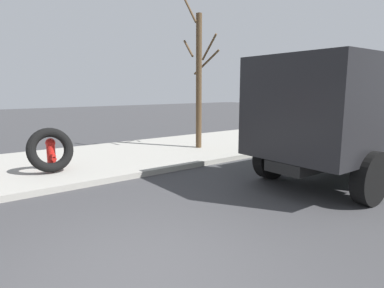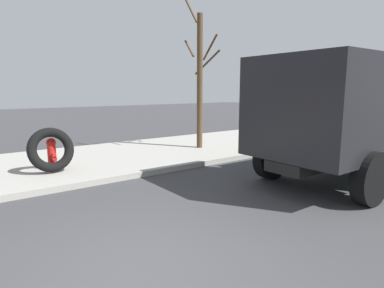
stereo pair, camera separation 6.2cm
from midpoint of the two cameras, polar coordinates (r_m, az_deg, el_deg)
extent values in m
plane|color=#38383A|center=(4.52, -9.31, -21.12)|extent=(80.00, 80.00, 0.00)
cube|color=#99968E|center=(10.36, -26.63, -3.90)|extent=(36.00, 5.00, 0.15)
cylinder|color=red|center=(9.62, -23.42, -2.15)|extent=(0.22, 0.22, 0.67)
sphere|color=red|center=(9.55, -23.58, 0.18)|extent=(0.25, 0.25, 0.25)
cylinder|color=red|center=(9.41, -23.16, -1.87)|extent=(0.10, 0.18, 0.10)
cylinder|color=red|center=(9.79, -23.74, -1.50)|extent=(0.10, 0.18, 0.10)
cylinder|color=red|center=(9.43, -23.12, -2.35)|extent=(0.12, 0.18, 0.12)
torus|color=black|center=(9.25, -23.57, -0.95)|extent=(1.17, 0.54, 1.19)
cube|color=black|center=(7.67, 20.03, 5.97)|extent=(2.03, 2.52, 2.20)
cube|color=black|center=(9.98, 27.54, -0.97)|extent=(7.01, 0.98, 0.24)
cylinder|color=black|center=(7.44, 28.38, -5.24)|extent=(1.10, 0.31, 1.10)
cylinder|color=black|center=(8.74, 13.39, -2.29)|extent=(1.10, 0.31, 1.10)
cylinder|color=black|center=(12.58, 26.97, 0.48)|extent=(1.10, 0.31, 1.10)
cylinder|color=#4C3823|center=(12.07, 1.04, 10.65)|extent=(0.21, 0.21, 4.78)
cylinder|color=#4C3823|center=(12.00, -0.79, 16.29)|extent=(0.30, 0.84, 0.67)
cylinder|color=#4C3823|center=(12.17, -0.51, 22.26)|extent=(0.15, 0.81, 0.96)
cylinder|color=#4C3823|center=(12.55, 2.37, 13.99)|extent=(0.43, 1.06, 0.89)
cylinder|color=#4C3823|center=(12.39, 2.85, 16.44)|extent=(0.18, 0.92, 0.86)
camera|label=1|loc=(0.03, -90.22, -0.04)|focal=30.68mm
camera|label=2|loc=(0.03, 89.78, 0.04)|focal=30.68mm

